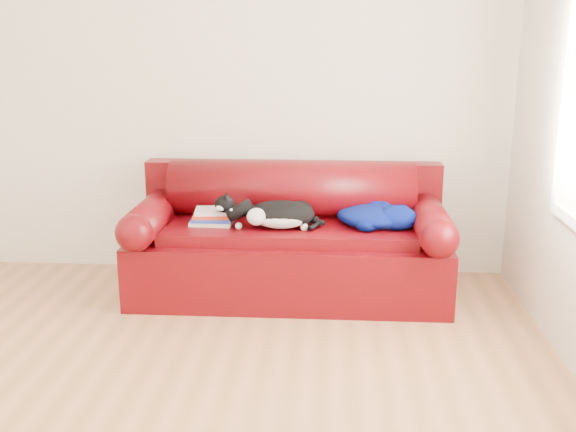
# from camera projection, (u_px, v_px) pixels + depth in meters

# --- Properties ---
(ground) EXTENTS (4.50, 4.50, 0.00)m
(ground) POSITION_uv_depth(u_px,v_px,m) (126.00, 402.00, 3.25)
(ground) COLOR #996B3D
(ground) RESTS_ON ground
(room_shell) EXTENTS (4.52, 4.02, 2.61)m
(room_shell) POSITION_uv_depth(u_px,v_px,m) (131.00, 47.00, 2.83)
(room_shell) COLOR beige
(room_shell) RESTS_ON ground
(sofa_base) EXTENTS (2.10, 0.90, 0.50)m
(sofa_base) POSITION_uv_depth(u_px,v_px,m) (289.00, 260.00, 4.59)
(sofa_base) COLOR #3B0207
(sofa_base) RESTS_ON ground
(sofa_back) EXTENTS (2.10, 1.01, 0.88)m
(sofa_back) POSITION_uv_depth(u_px,v_px,m) (292.00, 208.00, 4.74)
(sofa_back) COLOR #3B0207
(sofa_back) RESTS_ON ground
(book_stack) EXTENTS (0.28, 0.22, 0.10)m
(book_stack) POSITION_uv_depth(u_px,v_px,m) (213.00, 216.00, 4.50)
(book_stack) COLOR beige
(book_stack) RESTS_ON sofa_base
(cat) EXTENTS (0.64, 0.38, 0.23)m
(cat) POSITION_uv_depth(u_px,v_px,m) (280.00, 215.00, 4.37)
(cat) COLOR black
(cat) RESTS_ON sofa_base
(blanket) EXTENTS (0.52, 0.43, 0.16)m
(blanket) POSITION_uv_depth(u_px,v_px,m) (375.00, 215.00, 4.44)
(blanket) COLOR #020C46
(blanket) RESTS_ON sofa_base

